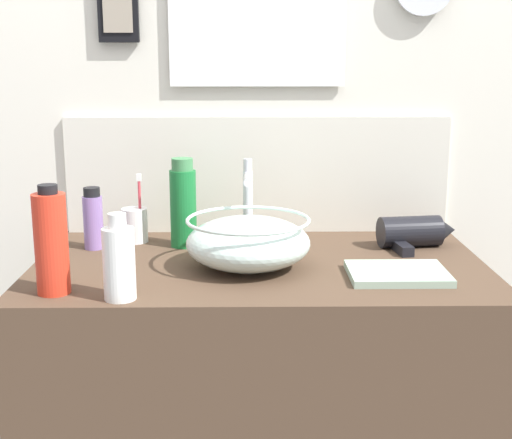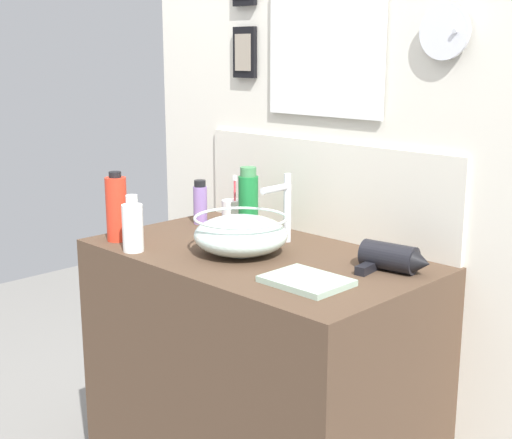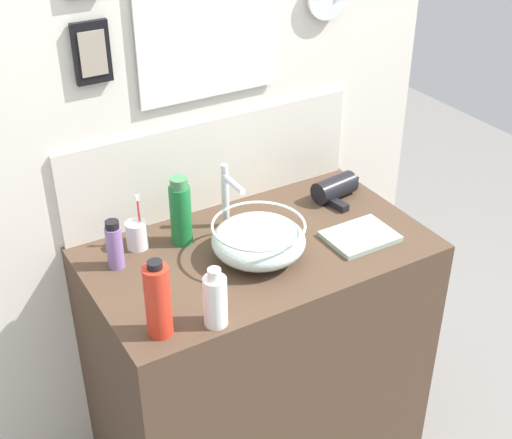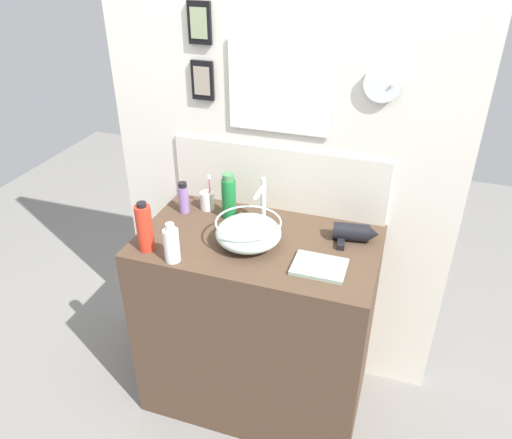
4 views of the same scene
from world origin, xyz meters
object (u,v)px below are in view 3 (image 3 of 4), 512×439
spray_bottle (181,212)px  toothbrush_cup (137,235)px  glass_bowl_sink (259,240)px  shampoo_bottle (158,300)px  lotion_bottle (215,300)px  hand_towel (360,236)px  hair_drier (338,187)px  soap_dispenser (115,245)px  faucet (228,193)px

spray_bottle → toothbrush_cup: bearing=161.3°
glass_bowl_sink → shampoo_bottle: bearing=-156.8°
glass_bowl_sink → lotion_bottle: lotion_bottle is taller
hand_towel → lotion_bottle: bearing=-166.9°
glass_bowl_sink → hair_drier: (0.41, 0.17, -0.02)m
hair_drier → soap_dispenser: size_ratio=1.32×
hand_towel → faucet: bearing=141.0°
toothbrush_cup → soap_dispenser: toothbrush_cup is taller
hair_drier → toothbrush_cup: 0.70m
soap_dispenser → toothbrush_cup: bearing=34.2°
toothbrush_cup → hair_drier: bearing=-4.6°
spray_bottle → shampoo_bottle: 0.42m
faucet → hand_towel: 0.43m
faucet → hair_drier: size_ratio=1.07×
glass_bowl_sink → lotion_bottle: (-0.25, -0.20, 0.02)m
lotion_bottle → spray_bottle: (0.09, 0.39, 0.03)m
soap_dispenser → faucet: bearing=2.7°
hair_drier → soap_dispenser: (-0.79, -0.01, 0.04)m
faucet → hair_drier: faucet is taller
toothbrush_cup → hand_towel: size_ratio=0.83×
glass_bowl_sink → faucet: 0.20m
shampoo_bottle → hand_towel: size_ratio=1.05×
hair_drier → lotion_bottle: (-0.66, -0.38, 0.04)m
glass_bowl_sink → spray_bottle: spray_bottle is taller
hand_towel → spray_bottle: bearing=151.5°
faucet → spray_bottle: 0.16m
shampoo_bottle → lotion_bottle: bearing=-15.6°
glass_bowl_sink → soap_dispenser: soap_dispenser is taller
faucet → spray_bottle: (-0.16, 0.00, -0.02)m
lotion_bottle → soap_dispenser: bearing=108.9°
toothbrush_cup → lotion_bottle: 0.44m
lotion_bottle → hand_towel: size_ratio=0.82×
toothbrush_cup → faucet: bearing=-8.7°
glass_bowl_sink → lotion_bottle: 0.32m
faucet → hand_towel: (0.32, -0.26, -0.12)m
faucet → glass_bowl_sink: bearing=-90.0°
glass_bowl_sink → lotion_bottle: size_ratio=1.62×
lotion_bottle → shampoo_bottle: bearing=164.4°
soap_dispenser → shampoo_bottle: shampoo_bottle is taller
faucet → shampoo_bottle: bearing=-137.8°
faucet → soap_dispenser: (-0.38, -0.02, -0.05)m
glass_bowl_sink → shampoo_bottle: size_ratio=1.26×
soap_dispenser → lotion_bottle: bearing=-71.1°
lotion_bottle → spray_bottle: size_ratio=0.78×
glass_bowl_sink → hair_drier: glass_bowl_sink is taller
lotion_bottle → shampoo_bottle: size_ratio=0.78×
soap_dispenser → hand_towel: (0.70, -0.24, -0.06)m
hand_towel → glass_bowl_sink: bearing=167.1°
faucet → hair_drier: 0.42m
faucet → toothbrush_cup: (-0.29, 0.04, -0.08)m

